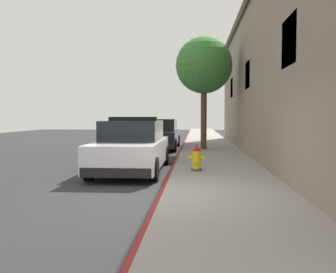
{
  "coord_description": "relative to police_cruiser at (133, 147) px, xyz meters",
  "views": [
    {
      "loc": [
        0.66,
        -7.26,
        1.68
      ],
      "look_at": [
        -0.3,
        5.33,
        1.0
      ],
      "focal_mm": 39.22,
      "sensor_mm": 36.0,
      "label": 1
    }
  ],
  "objects": [
    {
      "name": "storefront_building",
      "position": [
        7.07,
        3.81,
        2.49
      ],
      "size": [
        6.41,
        23.62,
        6.45
      ],
      "color": "gray",
      "rests_on": "ground"
    },
    {
      "name": "police_cruiser",
      "position": [
        0.0,
        0.0,
        0.0
      ],
      "size": [
        1.94,
        4.84,
        1.68
      ],
      "color": "white",
      "rests_on": "ground"
    },
    {
      "name": "sidewalk_pavement",
      "position": [
        2.64,
        6.13,
        -0.67
      ],
      "size": [
        2.7,
        60.0,
        0.16
      ],
      "primitive_type": "cube",
      "color": "gray",
      "rests_on": "ground"
    },
    {
      "name": "fire_hydrant",
      "position": [
        1.97,
        -0.79,
        -0.24
      ],
      "size": [
        0.44,
        0.4,
        0.76
      ],
      "color": "#4C4C51",
      "rests_on": "sidewalk_pavement"
    },
    {
      "name": "parked_car_silver_ahead",
      "position": [
        0.06,
        7.96,
        -0.0
      ],
      "size": [
        1.94,
        4.84,
        1.56
      ],
      "color": "black",
      "rests_on": "ground"
    },
    {
      "name": "curb_painted_edge",
      "position": [
        1.25,
        6.13,
        -0.67
      ],
      "size": [
        0.08,
        60.0,
        0.16
      ],
      "primitive_type": "cube",
      "color": "maroon",
      "rests_on": "ground"
    },
    {
      "name": "ground_plane",
      "position": [
        -3.36,
        6.13,
        -0.84
      ],
      "size": [
        29.74,
        60.0,
        0.2
      ],
      "primitive_type": "cube",
      "color": "#2B2B2D"
    },
    {
      "name": "street_tree",
      "position": [
        2.31,
        6.21,
        3.31
      ],
      "size": [
        2.64,
        2.64,
        5.25
      ],
      "color": "brown",
      "rests_on": "sidewalk_pavement"
    }
  ]
}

